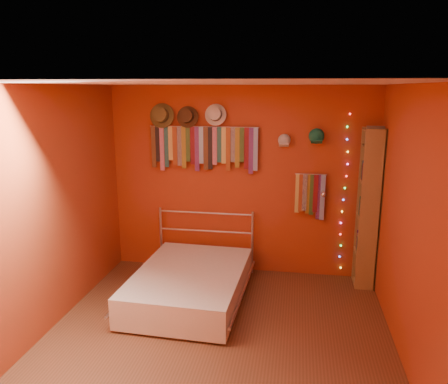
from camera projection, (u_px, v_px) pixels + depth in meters
The scene contains 16 objects.
ground at pixel (217, 338), 4.41m from camera, with size 3.50×3.50×0.00m, color brown.
back_wall at pixel (241, 181), 5.80m from camera, with size 3.50×0.02×2.50m, color #AE301C.
right_wall at pixel (412, 229), 3.84m from camera, with size 0.02×3.50×2.50m, color #AE301C.
left_wall at pixel (47, 211), 4.41m from camera, with size 0.02×3.50×2.50m, color #AE301C.
ceiling at pixel (216, 83), 3.83m from camera, with size 3.50×3.50×0.02m, color white.
tie_rack at pixel (204, 146), 5.71m from camera, with size 1.45×0.03×0.60m.
small_tie_rack at pixel (310, 194), 5.62m from camera, with size 0.40×0.03×0.60m.
fedora_olive at pixel (161, 115), 5.67m from camera, with size 0.33×0.18×0.32m.
fedora_brown at pixel (187, 117), 5.63m from camera, with size 0.28×0.15×0.28m.
fedora_white at pixel (215, 114), 5.56m from camera, with size 0.28×0.15×0.28m.
cap_white at pixel (284, 140), 5.53m from camera, with size 0.17×0.21×0.17m.
cap_green at pixel (316, 136), 5.45m from camera, with size 0.19×0.23×0.19m.
fairy_lights at pixel (344, 194), 5.57m from camera, with size 0.06×0.02×2.04m.
reading_lamp at pixel (323, 194), 5.44m from camera, with size 0.06×0.27×0.08m.
bookshelf at pixel (371, 208), 5.37m from camera, with size 0.25×0.34×2.00m.
bed at pixel (190, 284), 5.15m from camera, with size 1.37×1.82×0.87m.
Camera 1 is at (0.73, -3.88, 2.46)m, focal length 35.00 mm.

